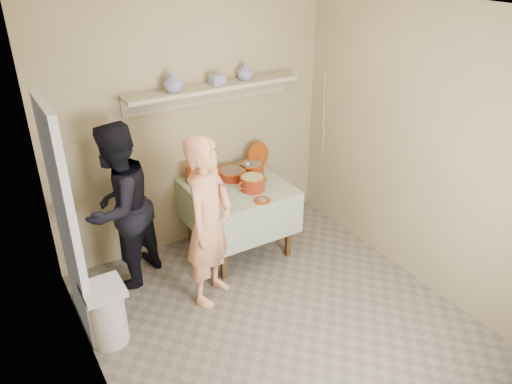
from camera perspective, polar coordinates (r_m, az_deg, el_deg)
ground at (r=4.48m, az=3.44°, el=-15.22°), size 3.50×3.50×0.00m
tile_panel at (r=4.18m, az=-20.79°, el=-3.58°), size 0.06×0.70×2.00m
plate_stack_a at (r=5.12m, az=-7.22°, el=2.15°), size 0.15×0.15×0.20m
plate_stack_b at (r=5.21m, az=-5.48°, el=2.74°), size 0.16×0.16×0.20m
bowl_stack at (r=4.81m, az=-5.19°, el=0.24°), size 0.16×0.16×0.16m
empty_bowl at (r=4.95m, az=-5.30°, el=0.39°), size 0.16×0.16×0.05m
propped_lid at (r=5.45m, az=0.27°, el=4.26°), size 0.30×0.13×0.29m
vase_right at (r=5.12m, az=-1.24°, el=13.64°), size 0.18×0.18×0.17m
vase_left at (r=4.76m, az=-9.46°, el=12.34°), size 0.26×0.26×0.19m
ceramic_box at (r=4.96m, az=-4.45°, el=12.67°), size 0.15×0.12×0.10m
person_cook at (r=4.37m, az=-5.41°, el=-3.45°), size 0.69×0.65×1.59m
person_helper at (r=4.72m, az=-15.40°, el=-1.70°), size 0.99×0.96×1.61m
room_shell at (r=3.59m, az=4.15°, el=4.04°), size 3.04×3.54×2.62m
serving_table at (r=5.11m, az=-2.11°, el=-0.44°), size 0.97×0.97×0.76m
cazuela_meat_a at (r=5.17m, az=-2.75°, el=2.14°), size 0.30×0.30×0.10m
cazuela_meat_b at (r=5.31m, az=-0.50°, el=2.90°), size 0.28×0.28×0.10m
ladle at (r=5.25m, az=-0.90°, el=3.21°), size 0.08×0.26×0.19m
cazuela_rice at (r=4.93m, az=-0.38°, el=1.16°), size 0.33×0.25×0.14m
front_plate at (r=4.75m, az=0.74°, el=-0.95°), size 0.16×0.16×0.03m
wall_shelf at (r=5.00m, az=-4.95°, el=11.65°), size 1.80×0.25×0.21m
trash_bin at (r=4.34m, az=-16.67°, el=-13.19°), size 0.32×0.32×0.56m
electrical_cord at (r=5.65m, az=7.75°, el=8.87°), size 0.01×0.05×0.90m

